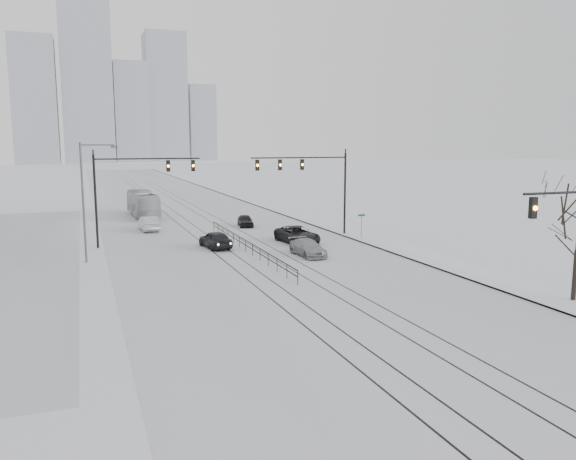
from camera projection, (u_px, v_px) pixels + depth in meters
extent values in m
plane|color=white|center=(491.00, 411.00, 18.84)|extent=(500.00, 500.00, 0.00)
cube|color=silver|center=(184.00, 211.00, 74.50)|extent=(22.00, 260.00, 0.02)
cube|color=white|center=(280.00, 207.00, 79.09)|extent=(5.00, 260.00, 0.16)
cube|color=gray|center=(263.00, 208.00, 78.26)|extent=(0.10, 260.00, 0.12)
cube|color=black|center=(192.00, 235.00, 55.06)|extent=(0.10, 180.00, 0.01)
cube|color=black|center=(206.00, 234.00, 55.54)|extent=(0.10, 180.00, 0.01)
cube|color=black|center=(230.00, 233.00, 56.35)|extent=(0.10, 180.00, 0.01)
cube|color=black|center=(243.00, 232.00, 56.83)|extent=(0.10, 180.00, 0.01)
cube|color=#A5A9B5|center=(35.00, 101.00, 245.63)|extent=(18.00, 18.00, 55.00)
cube|color=#A5A9B5|center=(87.00, 85.00, 259.27)|extent=(22.00, 22.00, 72.00)
cube|color=#A5A9B5|center=(131.00, 113.00, 275.33)|extent=(16.00, 16.00, 48.00)
cube|color=#A5A9B5|center=(165.00, 98.00, 287.67)|extent=(20.00, 20.00, 64.00)
cube|color=#A5A9B5|center=(201.00, 123.00, 303.74)|extent=(14.00, 14.00, 40.00)
cylinder|color=black|center=(574.00, 192.00, 26.61)|extent=(6.00, 0.12, 0.12)
cube|color=black|center=(533.00, 208.00, 25.89)|extent=(0.32, 0.24, 1.00)
sphere|color=orange|center=(535.00, 208.00, 25.76)|extent=(0.22, 0.22, 0.22)
cylinder|color=black|center=(345.00, 194.00, 54.62)|extent=(0.20, 0.20, 8.00)
cylinder|color=black|center=(300.00, 158.00, 52.46)|extent=(9.50, 0.12, 0.12)
cube|color=black|center=(257.00, 165.00, 51.14)|extent=(0.32, 0.24, 1.00)
sphere|color=orange|center=(258.00, 165.00, 51.01)|extent=(0.22, 0.22, 0.22)
cube|color=black|center=(280.00, 165.00, 51.89)|extent=(0.32, 0.24, 1.00)
sphere|color=orange|center=(281.00, 165.00, 51.76)|extent=(0.22, 0.22, 0.22)
cube|color=black|center=(302.00, 165.00, 52.64)|extent=(0.32, 0.24, 1.00)
sphere|color=orange|center=(303.00, 165.00, 52.51)|extent=(0.22, 0.22, 0.22)
cylinder|color=black|center=(96.00, 202.00, 47.71)|extent=(0.20, 0.20, 8.00)
cylinder|color=black|center=(148.00, 159.00, 48.70)|extent=(9.00, 0.12, 0.12)
cube|color=black|center=(193.00, 166.00, 50.12)|extent=(0.32, 0.24, 1.00)
sphere|color=orange|center=(193.00, 166.00, 49.99)|extent=(0.22, 0.22, 0.22)
cube|color=black|center=(168.00, 166.00, 49.37)|extent=(0.32, 0.24, 1.00)
sphere|color=orange|center=(168.00, 166.00, 49.24)|extent=(0.22, 0.22, 0.22)
cylinder|color=#595B60|center=(83.00, 203.00, 41.72)|extent=(0.16, 0.16, 9.00)
cylinder|color=#595B60|center=(97.00, 145.00, 41.48)|extent=(2.40, 0.10, 0.10)
cube|color=#595B60|center=(114.00, 147.00, 41.91)|extent=(0.50, 0.25, 0.18)
cylinder|color=black|center=(575.00, 277.00, 31.46)|extent=(0.26, 0.26, 3.00)
cube|color=black|center=(246.00, 240.00, 46.53)|extent=(0.06, 24.00, 0.06)
cube|color=black|center=(246.00, 245.00, 46.59)|extent=(0.06, 24.00, 0.06)
cylinder|color=#595B60|center=(361.00, 227.00, 52.37)|extent=(0.06, 0.06, 2.40)
cube|color=#0C4C19|center=(362.00, 215.00, 52.20)|extent=(0.70, 0.04, 0.18)
imported|color=black|center=(215.00, 240.00, 48.08)|extent=(2.37, 4.61, 1.50)
imported|color=silver|center=(149.00, 223.00, 57.79)|extent=(1.81, 4.64, 1.51)
imported|color=black|center=(297.00, 235.00, 50.56)|extent=(3.09, 5.67, 1.51)
imported|color=#95989C|center=(308.00, 248.00, 44.77)|extent=(2.01, 4.53, 1.29)
imported|color=black|center=(245.00, 221.00, 60.78)|extent=(2.05, 3.89, 1.26)
imported|color=silver|center=(143.00, 204.00, 69.21)|extent=(3.02, 11.18, 3.09)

